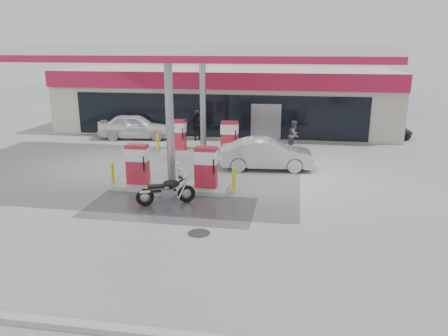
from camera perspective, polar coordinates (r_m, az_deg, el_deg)
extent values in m
plane|color=gray|center=(15.87, -8.79, -4.99)|extent=(90.00, 90.00, 0.00)
cube|color=#4C4C4F|center=(15.73, -7.05, -5.12)|extent=(6.00, 3.00, 0.00)
cylinder|color=#38383A|center=(13.58, -3.31, -8.49)|extent=(0.70, 0.70, 0.01)
cube|color=gray|center=(10.17, -21.75, -18.29)|extent=(28.00, 0.25, 0.15)
cube|color=#B6AB99|center=(30.65, 0.44, 9.09)|extent=(22.00, 8.00, 4.00)
cube|color=black|center=(26.80, -0.94, 6.82)|extent=(18.00, 0.10, 2.60)
cube|color=#A21435|center=(26.48, -0.99, 11.29)|extent=(22.00, 0.25, 1.00)
cube|color=navy|center=(26.08, 14.57, 10.72)|extent=(3.50, 0.12, 0.80)
cube|color=gray|center=(26.43, 5.49, 5.96)|extent=(1.80, 0.14, 2.20)
cube|color=silver|center=(19.66, -4.80, 14.92)|extent=(16.00, 10.00, 0.60)
cube|color=#A21435|center=(14.91, -9.57, 13.80)|extent=(16.00, 0.12, 0.24)
cube|color=#A21435|center=(24.49, -1.86, 14.71)|extent=(16.00, 0.12, 0.24)
cylinder|color=gray|center=(17.03, -7.07, 5.55)|extent=(0.32, 0.32, 5.00)
cylinder|color=gray|center=(22.77, -2.78, 8.23)|extent=(0.32, 0.32, 5.00)
cube|color=#9E9E99|center=(17.64, -6.80, -2.46)|extent=(4.50, 1.30, 0.18)
cube|color=#A51B2D|center=(17.82, -11.22, 0.52)|extent=(0.85, 0.48, 1.60)
cube|color=#A51B2D|center=(17.05, -2.37, 0.12)|extent=(0.85, 0.48, 1.60)
cube|color=silver|center=(17.72, -11.28, 1.77)|extent=(0.88, 0.52, 0.50)
cube|color=silver|center=(16.95, -2.39, 1.42)|extent=(0.88, 0.52, 0.50)
cylinder|color=yellow|center=(18.35, -14.36, -0.66)|extent=(0.14, 0.14, 0.90)
cylinder|color=yellow|center=(16.99, 1.28, -1.48)|extent=(0.14, 0.14, 0.90)
cube|color=#9E9E99|center=(23.24, -2.70, 2.11)|extent=(4.50, 1.30, 0.18)
cube|color=#A51B2D|center=(23.37, -6.09, 4.35)|extent=(0.85, 0.48, 1.60)
cube|color=#A51B2D|center=(22.79, 0.73, 4.14)|extent=(0.85, 0.48, 1.60)
cube|color=silver|center=(23.30, -6.12, 5.32)|extent=(0.88, 0.52, 0.50)
cube|color=silver|center=(22.71, 0.73, 5.13)|extent=(0.88, 0.52, 0.50)
cylinder|color=yellow|center=(23.78, -8.62, 3.37)|extent=(0.14, 0.14, 0.90)
cylinder|color=yellow|center=(22.74, 3.47, 2.96)|extent=(0.14, 0.14, 0.90)
torus|color=black|center=(16.06, -4.92, -3.37)|extent=(0.66, 0.41, 0.65)
torus|color=black|center=(15.89, -10.28, -3.78)|extent=(0.66, 0.41, 0.65)
cube|color=gray|center=(15.93, -7.44, -3.27)|extent=(0.51, 0.42, 0.33)
cube|color=black|center=(15.88, -8.04, -2.95)|extent=(0.94, 0.50, 0.09)
ellipsoid|color=black|center=(15.84, -6.90, -2.03)|extent=(0.70, 0.57, 0.31)
cube|color=black|center=(15.80, -8.85, -2.40)|extent=(0.65, 0.49, 0.11)
cylinder|color=silver|center=(15.79, -5.76, -0.81)|extent=(0.38, 0.77, 0.04)
sphere|color=silver|center=(15.85, -5.28, -1.23)|extent=(0.20, 0.20, 0.20)
cylinder|color=silver|center=(16.06, -9.43, -3.61)|extent=(0.93, 0.48, 0.09)
imported|color=silver|center=(27.46, -11.49, 5.37)|extent=(4.66, 2.36, 1.52)
imported|color=#4D4C50|center=(24.30, 9.14, 4.26)|extent=(0.83, 0.94, 1.61)
imported|color=#B2B6BA|center=(20.29, 5.63, 1.82)|extent=(4.44, 1.95, 1.42)
imported|color=#A2A6AA|center=(29.98, -8.75, 6.00)|extent=(4.24, 2.83, 1.14)
imported|color=black|center=(28.98, 19.76, 4.81)|extent=(3.98, 2.30, 1.04)
imported|color=black|center=(26.48, -3.55, 5.52)|extent=(1.10, 0.70, 1.74)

